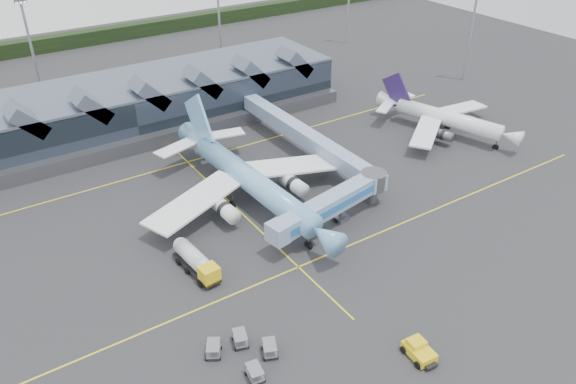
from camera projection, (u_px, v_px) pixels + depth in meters
ground at (268, 238)px, 82.16m from camera, size 260.00×260.00×0.00m
taxi_stripes at (235, 207)px, 89.29m from camera, size 120.00×60.00×0.01m
tree_line_far at (66, 41)px, 159.56m from camera, size 260.00×4.00×4.00m
terminal at (121, 108)px, 111.01m from camera, size 90.00×22.25×12.52m
light_masts at (203, 31)px, 130.25m from camera, size 132.40×42.56×22.45m
main_airliner at (248, 179)px, 88.93m from camera, size 37.09×42.67×13.71m
regional_jet at (443, 117)px, 111.01m from camera, size 26.61×29.76×10.41m
jet_bridge at (337, 201)px, 83.50m from camera, size 23.68×7.47×5.57m
fuel_truck at (195, 260)px, 74.89m from camera, size 3.39×9.58×3.19m
pushback_tug at (419, 350)px, 62.63m from camera, size 2.97×4.40×1.87m
baggage_carts at (245, 352)px, 62.40m from camera, size 7.70×8.04×1.60m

